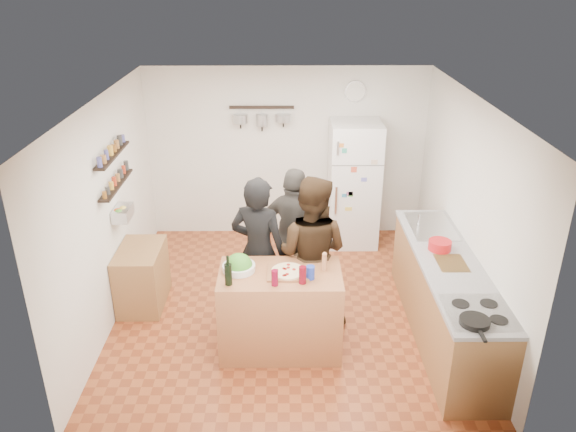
{
  "coord_description": "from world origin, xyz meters",
  "views": [
    {
      "loc": [
        -0.05,
        -5.71,
        3.77
      ],
      "look_at": [
        0.0,
        0.1,
        1.15
      ],
      "focal_mm": 35.0,
      "sensor_mm": 36.0,
      "label": 1
    }
  ],
  "objects_px": {
    "prep_island": "(280,311)",
    "person_center": "(311,252)",
    "side_table": "(142,277)",
    "counter_run": "(445,299)",
    "red_bowl": "(440,245)",
    "salad_bowl": "(239,268)",
    "wine_bottle": "(228,274)",
    "person_back": "(295,236)",
    "wall_clock": "(355,91)",
    "fridge": "(354,184)",
    "salt_canister": "(310,273)",
    "pepper_mill": "(324,263)",
    "person_left": "(259,252)",
    "skillet": "(475,321)"
  },
  "relations": [
    {
      "from": "prep_island",
      "to": "counter_run",
      "type": "distance_m",
      "value": 1.8
    },
    {
      "from": "prep_island",
      "to": "person_center",
      "type": "bearing_deg",
      "value": 55.33
    },
    {
      "from": "skillet",
      "to": "fridge",
      "type": "bearing_deg",
      "value": 100.73
    },
    {
      "from": "salad_bowl",
      "to": "wall_clock",
      "type": "height_order",
      "value": "wall_clock"
    },
    {
      "from": "prep_island",
      "to": "person_back",
      "type": "xyz_separation_m",
      "value": [
        0.17,
        1.0,
        0.38
      ]
    },
    {
      "from": "person_back",
      "to": "red_bowl",
      "type": "height_order",
      "value": "person_back"
    },
    {
      "from": "prep_island",
      "to": "salad_bowl",
      "type": "distance_m",
      "value": 0.65
    },
    {
      "from": "skillet",
      "to": "wall_clock",
      "type": "height_order",
      "value": "wall_clock"
    },
    {
      "from": "person_center",
      "to": "side_table",
      "type": "relative_size",
      "value": 2.21
    },
    {
      "from": "counter_run",
      "to": "fridge",
      "type": "height_order",
      "value": "fridge"
    },
    {
      "from": "prep_island",
      "to": "fridge",
      "type": "xyz_separation_m",
      "value": [
        1.04,
        2.52,
        0.45
      ]
    },
    {
      "from": "counter_run",
      "to": "fridge",
      "type": "relative_size",
      "value": 1.46
    },
    {
      "from": "person_center",
      "to": "wall_clock",
      "type": "distance_m",
      "value": 2.77
    },
    {
      "from": "salt_canister",
      "to": "skillet",
      "type": "xyz_separation_m",
      "value": [
        1.39,
        -0.79,
        -0.03
      ]
    },
    {
      "from": "prep_island",
      "to": "fridge",
      "type": "relative_size",
      "value": 0.69
    },
    {
      "from": "salt_canister",
      "to": "salad_bowl",
      "type": "bearing_deg",
      "value": 166.72
    },
    {
      "from": "salt_canister",
      "to": "person_center",
      "type": "relative_size",
      "value": 0.08
    },
    {
      "from": "prep_island",
      "to": "wine_bottle",
      "type": "xyz_separation_m",
      "value": [
        -0.5,
        -0.22,
        0.57
      ]
    },
    {
      "from": "skillet",
      "to": "red_bowl",
      "type": "xyz_separation_m",
      "value": [
        0.05,
        1.39,
        0.03
      ]
    },
    {
      "from": "counter_run",
      "to": "skillet",
      "type": "height_order",
      "value": "skillet"
    },
    {
      "from": "prep_island",
      "to": "pepper_mill",
      "type": "distance_m",
      "value": 0.7
    },
    {
      "from": "prep_island",
      "to": "pepper_mill",
      "type": "height_order",
      "value": "pepper_mill"
    },
    {
      "from": "wine_bottle",
      "to": "counter_run",
      "type": "xyz_separation_m",
      "value": [
        2.29,
        0.44,
        -0.57
      ]
    },
    {
      "from": "wall_clock",
      "to": "side_table",
      "type": "relative_size",
      "value": 0.37
    },
    {
      "from": "red_bowl",
      "to": "fridge",
      "type": "xyz_separation_m",
      "value": [
        -0.7,
        2.04,
        -0.07
      ]
    },
    {
      "from": "pepper_mill",
      "to": "fridge",
      "type": "xyz_separation_m",
      "value": [
        0.59,
        2.47,
        -0.09
      ]
    },
    {
      "from": "pepper_mill",
      "to": "person_back",
      "type": "xyz_separation_m",
      "value": [
        -0.28,
        0.95,
        -0.16
      ]
    },
    {
      "from": "salt_canister",
      "to": "skillet",
      "type": "relative_size",
      "value": 0.53
    },
    {
      "from": "salad_bowl",
      "to": "wall_clock",
      "type": "bearing_deg",
      "value": 62.48
    },
    {
      "from": "red_bowl",
      "to": "wall_clock",
      "type": "height_order",
      "value": "wall_clock"
    },
    {
      "from": "side_table",
      "to": "pepper_mill",
      "type": "bearing_deg",
      "value": -21.22
    },
    {
      "from": "fridge",
      "to": "wall_clock",
      "type": "xyz_separation_m",
      "value": [
        0.0,
        0.33,
        1.25
      ]
    },
    {
      "from": "person_center",
      "to": "wall_clock",
      "type": "relative_size",
      "value": 5.89
    },
    {
      "from": "person_left",
      "to": "wine_bottle",
      "type": "bearing_deg",
      "value": 89.4
    },
    {
      "from": "red_bowl",
      "to": "salad_bowl",
      "type": "bearing_deg",
      "value": -168.85
    },
    {
      "from": "prep_island",
      "to": "person_center",
      "type": "distance_m",
      "value": 0.73
    },
    {
      "from": "counter_run",
      "to": "red_bowl",
      "type": "xyz_separation_m",
      "value": [
        -0.05,
        0.26,
        0.52
      ]
    },
    {
      "from": "person_left",
      "to": "person_center",
      "type": "xyz_separation_m",
      "value": [
        0.57,
        -0.05,
        0.01
      ]
    },
    {
      "from": "person_left",
      "to": "fridge",
      "type": "height_order",
      "value": "fridge"
    },
    {
      "from": "prep_island",
      "to": "person_center",
      "type": "xyz_separation_m",
      "value": [
        0.33,
        0.48,
        0.43
      ]
    },
    {
      "from": "counter_run",
      "to": "side_table",
      "type": "bearing_deg",
      "value": 169.31
    },
    {
      "from": "person_back",
      "to": "counter_run",
      "type": "relative_size",
      "value": 0.63
    },
    {
      "from": "counter_run",
      "to": "red_bowl",
      "type": "height_order",
      "value": "red_bowl"
    },
    {
      "from": "wine_bottle",
      "to": "person_back",
      "type": "bearing_deg",
      "value": 61.13
    },
    {
      "from": "person_center",
      "to": "fridge",
      "type": "xyz_separation_m",
      "value": [
        0.7,
        2.03,
        0.02
      ]
    },
    {
      "from": "fridge",
      "to": "side_table",
      "type": "relative_size",
      "value": 2.25
    },
    {
      "from": "salt_canister",
      "to": "person_back",
      "type": "xyz_separation_m",
      "value": [
        -0.13,
        1.12,
        -0.15
      ]
    },
    {
      "from": "salad_bowl",
      "to": "wine_bottle",
      "type": "bearing_deg",
      "value": -106.5
    },
    {
      "from": "person_left",
      "to": "red_bowl",
      "type": "xyz_separation_m",
      "value": [
        1.98,
        -0.06,
        0.1
      ]
    },
    {
      "from": "prep_island",
      "to": "salt_canister",
      "type": "bearing_deg",
      "value": -21.8
    }
  ]
}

